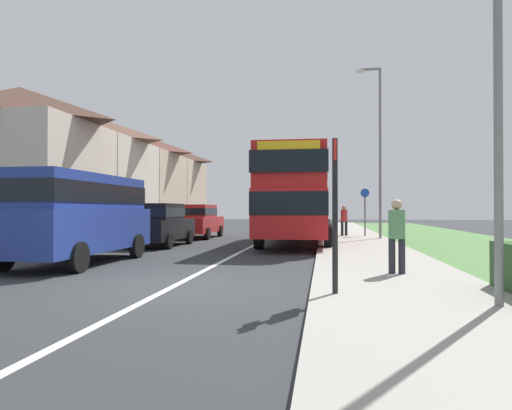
% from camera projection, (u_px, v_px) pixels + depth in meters
% --- Properties ---
extents(ground_plane, '(120.00, 120.00, 0.00)m').
position_uv_depth(ground_plane, '(173.00, 287.00, 8.73)').
color(ground_plane, '#2D3033').
extents(lane_marking_centre, '(0.14, 60.00, 0.01)m').
position_uv_depth(lane_marking_centre, '(245.00, 250.00, 16.65)').
color(lane_marking_centre, silver).
rests_on(lane_marking_centre, ground_plane).
extents(pavement_near_side, '(3.20, 68.00, 0.12)m').
position_uv_depth(pavement_near_side, '(370.00, 255.00, 14.06)').
color(pavement_near_side, '#9E998E').
rests_on(pavement_near_side, ground_plane).
extents(double_decker_bus, '(2.80, 9.99, 3.70)m').
position_uv_depth(double_decker_bus, '(297.00, 193.00, 19.56)').
color(double_decker_bus, red).
rests_on(double_decker_bus, ground_plane).
extents(parked_van_blue, '(2.11, 5.40, 2.38)m').
position_uv_depth(parked_van_blue, '(78.00, 211.00, 12.41)').
color(parked_van_blue, navy).
rests_on(parked_van_blue, ground_plane).
extents(parked_car_black, '(1.95, 4.24, 1.69)m').
position_uv_depth(parked_car_black, '(158.00, 223.00, 18.30)').
color(parked_car_black, black).
rests_on(parked_car_black, ground_plane).
extents(parked_car_red, '(1.99, 4.54, 1.70)m').
position_uv_depth(parked_car_red, '(197.00, 220.00, 23.66)').
color(parked_car_red, '#B21E1E').
rests_on(parked_car_red, ground_plane).
extents(pedestrian_at_stop, '(0.34, 0.34, 1.67)m').
position_uv_depth(pedestrian_at_stop, '(397.00, 233.00, 9.65)').
color(pedestrian_at_stop, '#23232D').
rests_on(pedestrian_at_stop, ground_plane).
extents(pedestrian_walking_away, '(0.34, 0.34, 1.67)m').
position_uv_depth(pedestrian_walking_away, '(344.00, 219.00, 23.76)').
color(pedestrian_walking_away, '#23232D').
rests_on(pedestrian_walking_away, ground_plane).
extents(bus_stop_sign, '(0.09, 0.52, 2.60)m').
position_uv_depth(bus_stop_sign, '(335.00, 204.00, 7.41)').
color(bus_stop_sign, black).
rests_on(bus_stop_sign, ground_plane).
extents(cycle_route_sign, '(0.44, 0.08, 2.52)m').
position_uv_depth(cycle_route_sign, '(365.00, 210.00, 23.55)').
color(cycle_route_sign, slate).
rests_on(cycle_route_sign, ground_plane).
extents(street_lamp_near, '(1.14, 0.20, 6.83)m').
position_uv_depth(street_lamp_near, '(489.00, 31.00, 6.48)').
color(street_lamp_near, slate).
rests_on(street_lamp_near, ground_plane).
extents(street_lamp_mid, '(1.14, 0.20, 8.07)m').
position_uv_depth(street_lamp_mid, '(378.00, 142.00, 21.56)').
color(street_lamp_mid, slate).
rests_on(street_lamp_mid, ground_plane).
extents(house_terrace_far_side, '(7.17, 26.30, 7.53)m').
position_uv_depth(house_terrace_far_side, '(111.00, 177.00, 32.67)').
color(house_terrace_far_side, beige).
rests_on(house_terrace_far_side, ground_plane).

